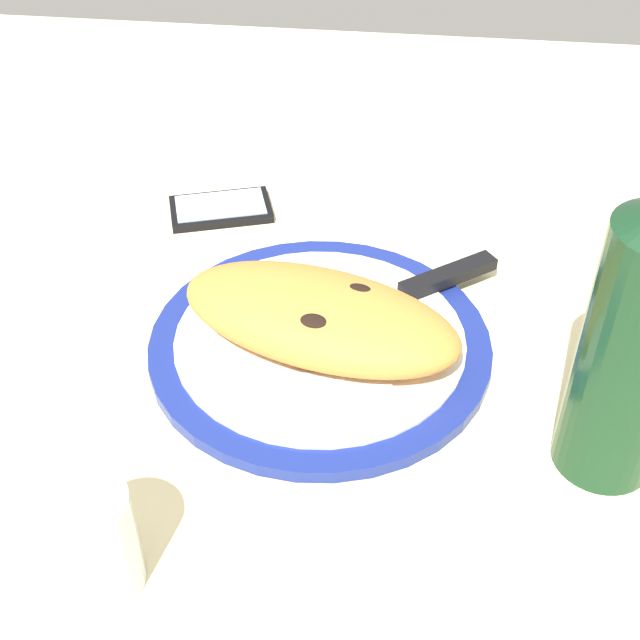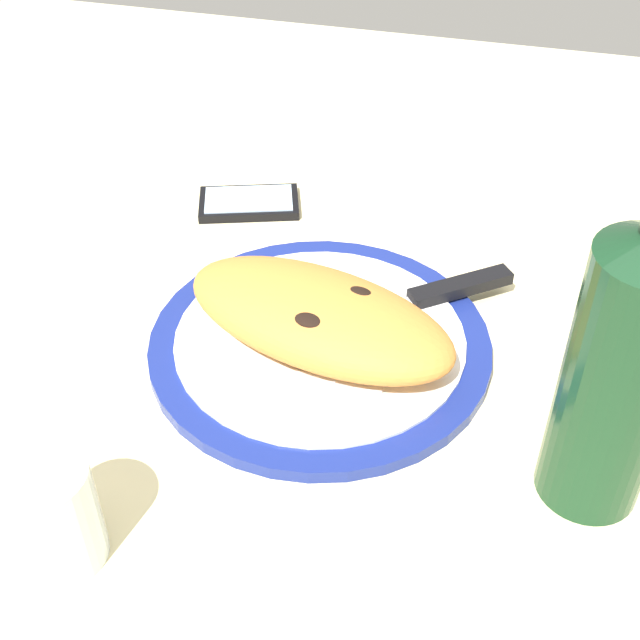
{
  "view_description": "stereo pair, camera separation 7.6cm",
  "coord_description": "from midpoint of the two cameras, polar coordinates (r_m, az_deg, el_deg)",
  "views": [
    {
      "loc": [
        7.12,
        -57.42,
        52.64
      ],
      "look_at": [
        0.0,
        0.0,
        3.57
      ],
      "focal_mm": 47.99,
      "sensor_mm": 36.0,
      "label": 1
    },
    {
      "loc": [
        14.56,
        -55.99,
        52.64
      ],
      "look_at": [
        0.0,
        0.0,
        3.57
      ],
      "focal_mm": 47.99,
      "sensor_mm": 36.0,
      "label": 2
    }
  ],
  "objects": [
    {
      "name": "calzone",
      "position": [
        0.75,
        -3.12,
        0.11
      ],
      "size": [
        27.9,
        18.37,
        5.61
      ],
      "color": "orange",
      "rests_on": "plate"
    },
    {
      "name": "smartphone",
      "position": [
        0.97,
        -8.89,
        7.26
      ],
      "size": [
        12.48,
        9.44,
        1.16
      ],
      "color": "black",
      "rests_on": "ground_plane"
    },
    {
      "name": "fork",
      "position": [
        0.73,
        -3.43,
        -4.0
      ],
      "size": [
        16.65,
        3.87,
        0.4
      ],
      "color": "silver",
      "rests_on": "plate"
    },
    {
      "name": "plate",
      "position": [
        0.78,
        -2.79,
        -1.71
      ],
      "size": [
        31.04,
        31.04,
        1.57
      ],
      "color": "navy",
      "rests_on": "ground_plane"
    },
    {
      "name": "ground_plane",
      "position": [
        0.79,
        -2.74,
        -2.91
      ],
      "size": [
        150.0,
        150.0,
        3.0
      ],
      "primitive_type": "cube",
      "color": "beige"
    },
    {
      "name": "knife",
      "position": [
        0.82,
        4.2,
        2.14
      ],
      "size": [
        20.48,
        16.2,
        1.2
      ],
      "color": "silver",
      "rests_on": "plate"
    },
    {
      "name": "wine_bottle",
      "position": [
        0.63,
        17.2,
        -1.5
      ],
      "size": [
        7.77,
        7.77,
        29.81
      ],
      "color": "#14381E",
      "rests_on": "ground_plane"
    },
    {
      "name": "water_glass",
      "position": [
        0.62,
        -18.58,
        -14.37
      ],
      "size": [
        6.52,
        6.52,
        8.84
      ],
      "color": "silver",
      "rests_on": "ground_plane"
    }
  ]
}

